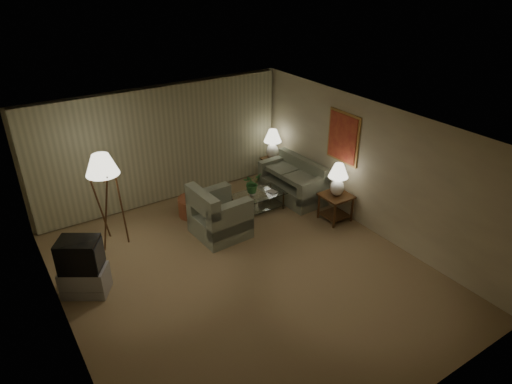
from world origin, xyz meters
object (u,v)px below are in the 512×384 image
(side_table_far, at_px, (272,165))
(table_lamp_near, at_px, (338,177))
(tv_cabinet, at_px, (85,281))
(armchair, at_px, (220,216))
(crt_tv, at_px, (80,255))
(ottoman, at_px, (193,206))
(side_table_near, at_px, (336,202))
(table_lamp_far, at_px, (273,142))
(sofa, at_px, (292,183))
(floor_lamp, at_px, (107,199))
(coffee_table, at_px, (258,200))
(vase, at_px, (252,193))

(side_table_far, xyz_separation_m, table_lamp_near, (0.00, -2.38, 0.63))
(table_lamp_near, height_order, tv_cabinet, table_lamp_near)
(armchair, relative_size, tv_cabinet, 1.27)
(crt_tv, height_order, ottoman, crt_tv)
(side_table_near, bearing_deg, crt_tv, 174.58)
(table_lamp_far, bearing_deg, side_table_far, 180.00)
(sofa, relative_size, floor_lamp, 0.89)
(tv_cabinet, relative_size, ottoman, 1.39)
(tv_cabinet, relative_size, floor_lamp, 0.46)
(table_lamp_far, bearing_deg, side_table_near, -90.00)
(side_table_far, xyz_separation_m, coffee_table, (-1.19, -1.13, -0.12))
(side_table_near, xyz_separation_m, crt_tv, (-5.20, 0.49, 0.36))
(armchair, bearing_deg, floor_lamp, 62.89)
(ottoman, bearing_deg, tv_cabinet, -152.76)
(sofa, xyz_separation_m, tv_cabinet, (-5.05, -0.86, -0.11))
(coffee_table, relative_size, vase, 8.42)
(side_table_near, xyz_separation_m, table_lamp_far, (-0.00, 2.38, 0.63))
(side_table_far, distance_m, vase, 1.76)
(side_table_far, distance_m, coffee_table, 1.65)
(table_lamp_far, distance_m, floor_lamp, 4.37)
(table_lamp_near, bearing_deg, side_table_near, 14.04)
(ottoman, bearing_deg, table_lamp_far, 11.26)
(armchair, height_order, side_table_far, armchair)
(ottoman, bearing_deg, crt_tv, -152.76)
(table_lamp_far, relative_size, crt_tv, 0.94)
(table_lamp_far, distance_m, tv_cabinet, 5.59)
(tv_cabinet, bearing_deg, floor_lamp, 87.81)
(side_table_far, relative_size, coffee_table, 0.50)
(sofa, xyz_separation_m, vase, (-1.19, -0.10, 0.12))
(armchair, distance_m, ottoman, 1.06)
(side_table_near, xyz_separation_m, table_lamp_near, (-0.00, -0.00, 0.61))
(side_table_near, height_order, tv_cabinet, side_table_near)
(table_lamp_far, xyz_separation_m, crt_tv, (-5.20, -1.89, -0.27))
(floor_lamp, relative_size, vase, 13.53)
(coffee_table, distance_m, ottoman, 1.46)
(vase, bearing_deg, armchair, -159.00)
(table_lamp_near, bearing_deg, crt_tv, 174.58)
(side_table_far, height_order, vase, side_table_far)
(table_lamp_far, bearing_deg, tv_cabinet, -160.04)
(ottoman, bearing_deg, floor_lamp, -175.35)
(sofa, relative_size, coffee_table, 1.43)
(side_table_near, relative_size, coffee_table, 0.51)
(armchair, height_order, vase, armchair)
(coffee_table, bearing_deg, side_table_far, 43.57)
(sofa, height_order, table_lamp_near, table_lamp_near)
(sofa, distance_m, table_lamp_near, 1.51)
(armchair, relative_size, floor_lamp, 0.58)
(armchair, bearing_deg, crt_tv, 94.55)
(side_table_far, bearing_deg, table_lamp_far, 0.00)
(sofa, height_order, vase, sofa)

